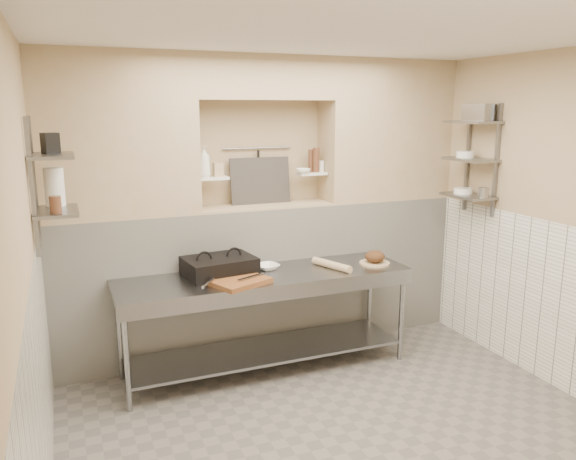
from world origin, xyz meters
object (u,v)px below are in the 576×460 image
panini_press (219,266)px  mixing_bowl (268,267)px  bread_loaf (375,256)px  bottle_soap (204,162)px  bowl_alcove (303,171)px  prep_table (266,302)px  jug_left (54,187)px  rolling_pin (332,265)px  cutting_board (241,282)px

panini_press → mixing_bowl: (0.45, 0.01, -0.06)m
bread_loaf → bottle_soap: 1.80m
bottle_soap → bowl_alcove: bottle_soap is taller
prep_table → bread_loaf: size_ratio=13.92×
mixing_bowl → bread_loaf: bread_loaf is taller
prep_table → jug_left: jug_left is taller
bowl_alcove → prep_table: bearing=-138.1°
prep_table → bread_loaf: 1.11m
rolling_pin → panini_press: bearing=170.0°
bowl_alcove → jug_left: jug_left is taller
bread_loaf → rolling_pin: bearing=177.8°
cutting_board → bread_loaf: bread_loaf is taller
panini_press → rolling_pin: 1.02m
cutting_board → bowl_alcove: 1.38m
mixing_bowl → jug_left: 1.91m
prep_table → bottle_soap: bottle_soap is taller
mixing_bowl → bottle_soap: 1.11m
prep_table → mixing_bowl: bearing=64.3°
rolling_pin → bowl_alcove: (-0.04, 0.56, 0.80)m
prep_table → bowl_alcove: size_ratio=18.34×
bread_loaf → bowl_alcove: (-0.48, 0.58, 0.76)m
cutting_board → bowl_alcove: (0.87, 0.70, 0.81)m
mixing_bowl → bowl_alcove: 1.03m
bread_loaf → jug_left: 2.82m
bottle_soap → jug_left: (-1.26, -0.50, -0.10)m
cutting_board → bread_loaf: 1.35m
bottle_soap → bowl_alcove: size_ratio=2.01×
prep_table → rolling_pin: bearing=-3.8°
prep_table → panini_press: panini_press is taller
bowl_alcove → cutting_board: bearing=-141.1°
prep_table → bottle_soap: bearing=125.1°
cutting_board → rolling_pin: size_ratio=1.02×
rolling_pin → bottle_soap: (-1.01, 0.59, 0.92)m
jug_left → bread_loaf: bearing=-2.2°
prep_table → jug_left: 1.99m
bowl_alcove → jug_left: (-2.23, -0.48, 0.02)m
prep_table → mixing_bowl: size_ratio=12.77×
bottle_soap → bread_loaf: bearing=-22.7°
mixing_bowl → rolling_pin: (0.55, -0.18, 0.01)m
panini_press → bottle_soap: bearing=83.2°
rolling_pin → jug_left: (-2.27, 0.09, 0.82)m
mixing_bowl → panini_press: bearing=-179.1°
rolling_pin → bowl_alcove: bearing=94.1°
prep_table → panini_press: bearing=160.5°
panini_press → bread_loaf: (1.44, -0.19, -0.01)m
jug_left → prep_table: bearing=-1.6°
bread_loaf → bottle_soap: (-1.45, 0.61, 0.88)m
panini_press → jug_left: jug_left is taller
jug_left → bottle_soap: bearing=21.7°
panini_press → bottle_soap: bottle_soap is taller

